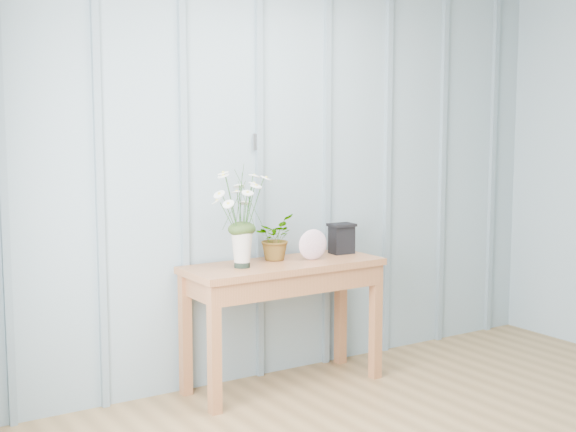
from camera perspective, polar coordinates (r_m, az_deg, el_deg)
room_shell at (r=3.95m, az=11.26°, el=12.57°), size 4.00×4.50×2.50m
sideboard at (r=4.74m, az=-0.33°, el=-4.68°), size 1.20×0.45×0.75m
daisy_vase at (r=4.51m, az=-3.31°, el=0.79°), size 0.40×0.31×0.57m
spider_plant at (r=4.78m, az=-0.99°, el=-1.54°), size 0.32×0.32×0.27m
felt_disc_vessel at (r=4.78m, az=1.78°, el=-2.05°), size 0.19×0.08×0.18m
carved_box at (r=5.01m, az=3.83°, el=-1.58°), size 0.16×0.13×0.19m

